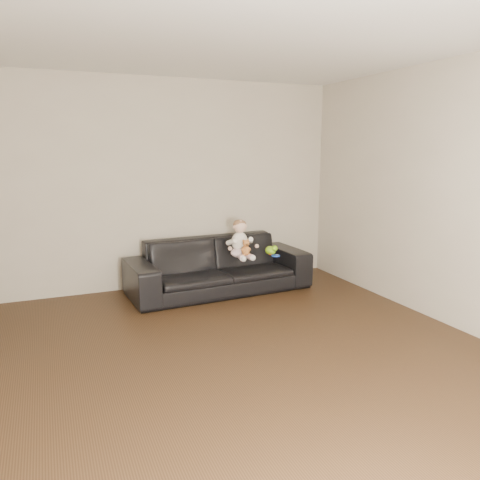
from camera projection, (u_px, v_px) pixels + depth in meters
name	position (u px, v px, depth m)	size (l,w,h in m)	color
floor	(227.00, 384.00, 3.52)	(5.50, 5.50, 0.00)	#372313
ceiling	(225.00, 15.00, 3.02)	(5.50, 5.50, 0.00)	#B6AD99
wall_back	(146.00, 185.00, 5.76)	(5.00, 5.00, 0.00)	#B6AD99
sofa	(219.00, 265.00, 5.79)	(2.22, 0.87, 0.65)	black
baby	(240.00, 241.00, 5.71)	(0.32, 0.40, 0.47)	#F9D2DD
teddy_bear	(246.00, 248.00, 5.60)	(0.11, 0.11, 0.19)	#BA6F35
toy_green	(271.00, 250.00, 5.90)	(0.13, 0.16, 0.11)	#87D018
toy_rattle	(271.00, 252.00, 5.88)	(0.08, 0.08, 0.08)	orange
toy_blue_disc	(276.00, 256.00, 5.83)	(0.11, 0.11, 0.02)	blue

